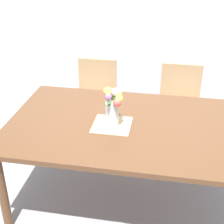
% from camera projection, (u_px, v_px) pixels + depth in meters
% --- Properties ---
extents(ground_plane, '(12.00, 12.00, 0.00)m').
position_uv_depth(ground_plane, '(123.00, 195.00, 3.01)').
color(ground_plane, '#939399').
extents(back_wall, '(7.00, 0.10, 2.80)m').
position_uv_depth(back_wall, '(146.00, 2.00, 3.73)').
color(back_wall, silver).
rests_on(back_wall, ground_plane).
extents(dining_table, '(1.86, 1.19, 0.74)m').
position_uv_depth(dining_table, '(124.00, 131.00, 2.69)').
color(dining_table, brown).
rests_on(dining_table, ground_plane).
extents(chair_left, '(0.42, 0.42, 0.90)m').
position_uv_depth(chair_left, '(96.00, 95.00, 3.64)').
color(chair_left, tan).
rests_on(chair_left, ground_plane).
extents(chair_right, '(0.42, 0.42, 0.90)m').
position_uv_depth(chair_right, '(179.00, 102.00, 3.50)').
color(chair_right, tan).
rests_on(chair_right, ground_plane).
extents(placemat, '(0.30, 0.30, 0.01)m').
position_uv_depth(placemat, '(112.00, 125.00, 2.63)').
color(placemat, tan).
rests_on(placemat, dining_table).
extents(flower_vase, '(0.16, 0.21, 0.31)m').
position_uv_depth(flower_vase, '(113.00, 106.00, 2.55)').
color(flower_vase, silver).
rests_on(flower_vase, placemat).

